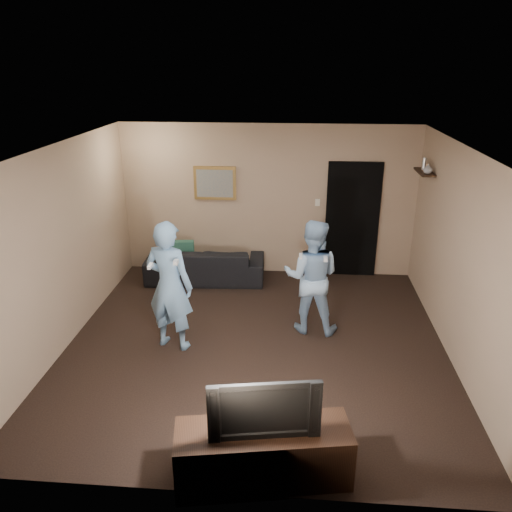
# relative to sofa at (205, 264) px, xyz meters

# --- Properties ---
(ground) EXTENTS (5.00, 5.00, 0.00)m
(ground) POSITION_rel_sofa_xyz_m (1.04, -2.03, -0.29)
(ground) COLOR black
(ground) RESTS_ON ground
(ceiling) EXTENTS (5.00, 5.00, 0.04)m
(ceiling) POSITION_rel_sofa_xyz_m (1.04, -2.03, 2.31)
(ceiling) COLOR silver
(ceiling) RESTS_ON wall_back
(wall_back) EXTENTS (5.00, 0.04, 2.60)m
(wall_back) POSITION_rel_sofa_xyz_m (1.04, 0.47, 1.01)
(wall_back) COLOR tan
(wall_back) RESTS_ON ground
(wall_front) EXTENTS (5.00, 0.04, 2.60)m
(wall_front) POSITION_rel_sofa_xyz_m (1.04, -4.53, 1.01)
(wall_front) COLOR tan
(wall_front) RESTS_ON ground
(wall_left) EXTENTS (0.04, 5.00, 2.60)m
(wall_left) POSITION_rel_sofa_xyz_m (-1.46, -2.03, 1.01)
(wall_left) COLOR tan
(wall_left) RESTS_ON ground
(wall_right) EXTENTS (0.04, 5.00, 2.60)m
(wall_right) POSITION_rel_sofa_xyz_m (3.54, -2.03, 1.01)
(wall_right) COLOR tan
(wall_right) RESTS_ON ground
(sofa) EXTENTS (2.03, 0.87, 0.58)m
(sofa) POSITION_rel_sofa_xyz_m (0.00, 0.00, 0.00)
(sofa) COLOR black
(sofa) RESTS_ON ground
(throw_pillow) EXTENTS (0.44, 0.19, 0.43)m
(throw_pillow) POSITION_rel_sofa_xyz_m (-0.40, 0.00, 0.19)
(throw_pillow) COLOR #184A3C
(throw_pillow) RESTS_ON sofa
(painting_frame) EXTENTS (0.72, 0.05, 0.57)m
(painting_frame) POSITION_rel_sofa_xyz_m (0.14, 0.45, 1.31)
(painting_frame) COLOR olive
(painting_frame) RESTS_ON wall_back
(painting_canvas) EXTENTS (0.62, 0.01, 0.47)m
(painting_canvas) POSITION_rel_sofa_xyz_m (0.14, 0.42, 1.31)
(painting_canvas) COLOR slate
(painting_canvas) RESTS_ON painting_frame
(doorway) EXTENTS (0.90, 0.06, 2.00)m
(doorway) POSITION_rel_sofa_xyz_m (2.49, 0.44, 0.71)
(doorway) COLOR black
(doorway) RESTS_ON ground
(light_switch) EXTENTS (0.08, 0.02, 0.12)m
(light_switch) POSITION_rel_sofa_xyz_m (1.89, 0.45, 1.01)
(light_switch) COLOR silver
(light_switch) RESTS_ON wall_back
(wall_shelf) EXTENTS (0.20, 0.60, 0.03)m
(wall_shelf) POSITION_rel_sofa_xyz_m (3.43, -0.23, 1.70)
(wall_shelf) COLOR black
(wall_shelf) RESTS_ON wall_right
(shelf_vase) EXTENTS (0.16, 0.16, 0.14)m
(shelf_vase) POSITION_rel_sofa_xyz_m (3.43, -0.40, 1.78)
(shelf_vase) COLOR #B9B9BF
(shelf_vase) RESTS_ON wall_shelf
(shelf_figurine) EXTENTS (0.06, 0.06, 0.18)m
(shelf_figurine) POSITION_rel_sofa_xyz_m (3.43, -0.15, 1.80)
(shelf_figurine) COLOR silver
(shelf_figurine) RESTS_ON wall_shelf
(tv_console) EXTENTS (1.62, 0.76, 0.56)m
(tv_console) POSITION_rel_sofa_xyz_m (1.29, -4.31, -0.04)
(tv_console) COLOR black
(tv_console) RESTS_ON ground
(television) EXTENTS (0.97, 0.29, 0.56)m
(television) POSITION_rel_sofa_xyz_m (1.29, -4.31, 0.51)
(television) COLOR black
(television) RESTS_ON tv_console
(wii_player_left) EXTENTS (0.72, 0.57, 1.74)m
(wii_player_left) POSITION_rel_sofa_xyz_m (-0.06, -2.15, 0.58)
(wii_player_left) COLOR #79A7D1
(wii_player_left) RESTS_ON ground
(wii_player_right) EXTENTS (0.86, 0.71, 1.61)m
(wii_player_right) POSITION_rel_sofa_xyz_m (1.76, -1.56, 0.51)
(wii_player_right) COLOR #98BBDD
(wii_player_right) RESTS_ON ground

